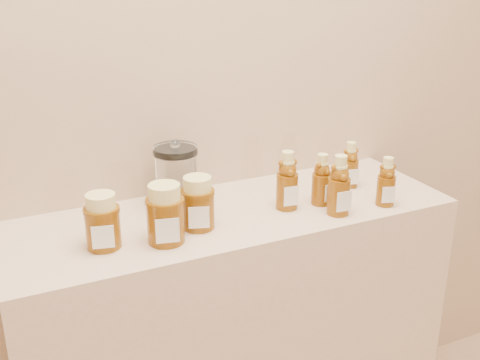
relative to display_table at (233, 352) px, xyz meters
name	(u,v)px	position (x,y,z in m)	size (l,w,h in m)	color
wall_back	(200,30)	(0.00, 0.20, 0.90)	(3.50, 0.02, 2.70)	tan
display_table	(233,352)	(0.00, 0.00, 0.00)	(1.20, 0.40, 0.90)	beige
bear_bottle_back_left	(287,177)	(0.14, -0.04, 0.54)	(0.06, 0.06, 0.18)	#643407
bear_bottle_back_mid	(322,176)	(0.24, -0.05, 0.53)	(0.06, 0.06, 0.16)	#643407
bear_bottle_back_right	(350,162)	(0.39, 0.02, 0.53)	(0.05, 0.05, 0.15)	#643407
bear_bottle_front_left	(339,181)	(0.25, -0.13, 0.54)	(0.06, 0.06, 0.18)	#643407
bear_bottle_front_right	(387,178)	(0.40, -0.13, 0.53)	(0.05, 0.05, 0.15)	#643407
honey_jar_left	(102,221)	(-0.35, -0.05, 0.52)	(0.08, 0.08, 0.13)	#643407
honey_jar_back	(198,203)	(-0.12, -0.05, 0.52)	(0.09, 0.09, 0.13)	#643407
honey_jar_front	(165,214)	(-0.21, -0.09, 0.52)	(0.09, 0.09, 0.15)	#643407
glass_canister	(176,174)	(-0.12, 0.10, 0.54)	(0.12, 0.12, 0.18)	white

